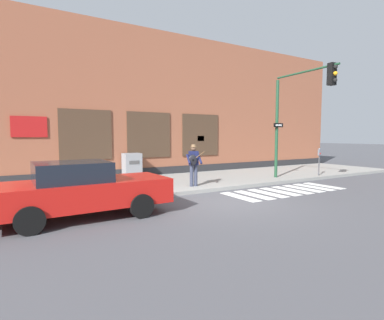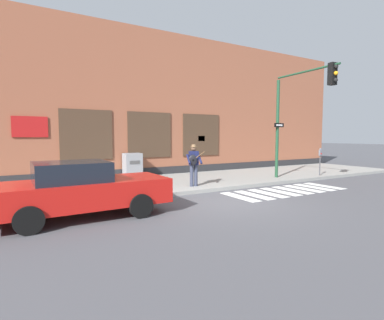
{
  "view_description": "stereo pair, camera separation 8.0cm",
  "coord_description": "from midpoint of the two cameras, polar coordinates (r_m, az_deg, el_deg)",
  "views": [
    {
      "loc": [
        -6.05,
        -7.95,
        2.21
      ],
      "look_at": [
        -0.17,
        2.01,
        1.28
      ],
      "focal_mm": 28.0,
      "sensor_mm": 36.0,
      "label": 1
    },
    {
      "loc": [
        -5.98,
        -7.99,
        2.21
      ],
      "look_at": [
        -0.17,
        2.01,
        1.28
      ],
      "focal_mm": 28.0,
      "sensor_mm": 36.0,
      "label": 2
    }
  ],
  "objects": [
    {
      "name": "ground_plane",
      "position": [
        10.23,
        6.42,
        -7.93
      ],
      "size": [
        160.0,
        160.0,
        0.0
      ],
      "primitive_type": "plane",
      "color": "#4C4C51"
    },
    {
      "name": "sidewalk",
      "position": [
        13.77,
        -4.25,
        -4.36
      ],
      "size": [
        28.0,
        5.04,
        0.15
      ],
      "color": "gray",
      "rests_on": "ground"
    },
    {
      "name": "building_backdrop",
      "position": [
        17.85,
        -10.86,
        9.82
      ],
      "size": [
        28.0,
        4.06,
        7.75
      ],
      "color": "#99563D",
      "rests_on": "ground"
    },
    {
      "name": "crosswalk",
      "position": [
        12.72,
        17.27,
        -5.61
      ],
      "size": [
        5.2,
        1.9,
        0.01
      ],
      "color": "silver",
      "rests_on": "ground"
    },
    {
      "name": "red_car",
      "position": [
        8.65,
        -20.74,
        -5.3
      ],
      "size": [
        4.65,
        2.07,
        1.53
      ],
      "color": "red",
      "rests_on": "ground"
    },
    {
      "name": "busker",
      "position": [
        12.23,
        0.11,
        -0.5
      ],
      "size": [
        0.72,
        0.65,
        1.72
      ],
      "color": "#33384C",
      "rests_on": "sidewalk"
    },
    {
      "name": "traffic_light",
      "position": [
        14.67,
        19.37,
        9.91
      ],
      "size": [
        0.6,
        3.43,
        4.99
      ],
      "color": "#1E472D",
      "rests_on": "sidewalk"
    },
    {
      "name": "parking_meter",
      "position": [
        17.0,
        22.95,
        0.44
      ],
      "size": [
        0.13,
        0.11,
        1.44
      ],
      "color": "#47474C",
      "rests_on": "sidewalk"
    },
    {
      "name": "utility_box",
      "position": [
        15.16,
        -11.51,
        -1.02
      ],
      "size": [
        0.84,
        0.7,
        1.22
      ],
      "color": "gray",
      "rests_on": "sidewalk"
    }
  ]
}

